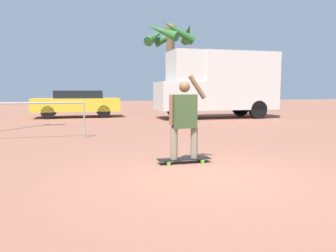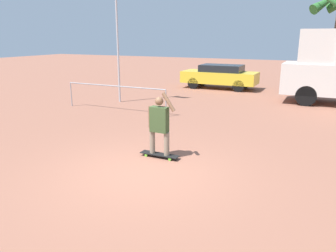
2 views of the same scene
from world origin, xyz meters
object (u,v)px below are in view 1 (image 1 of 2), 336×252
at_px(skateboard, 184,159).
at_px(parked_car_yellow, 77,103).
at_px(palm_tree_near_van, 171,42).
at_px(person_skateboarder, 184,115).
at_px(camper_van, 219,83).

distance_m(skateboard, parked_car_yellow, 12.14).
bearing_deg(palm_tree_near_van, person_skateboarder, -104.80).
xyz_separation_m(parked_car_yellow, palm_tree_near_van, (6.08, 3.36, 3.85)).
relative_size(skateboard, parked_car_yellow, 0.24).
bearing_deg(person_skateboarder, parked_car_yellow, 99.69).
bearing_deg(camper_van, person_skateboarder, -117.59).
height_order(skateboard, camper_van, camper_van).
bearing_deg(parked_car_yellow, skateboard, -80.30).
relative_size(person_skateboarder, camper_van, 0.27).
height_order(person_skateboarder, parked_car_yellow, person_skateboarder).
bearing_deg(skateboard, camper_van, 62.42).
bearing_deg(person_skateboarder, camper_van, 62.41).
distance_m(parked_car_yellow, palm_tree_near_van, 7.94).
bearing_deg(parked_car_yellow, camper_van, -18.36).
distance_m(person_skateboarder, camper_van, 10.87).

